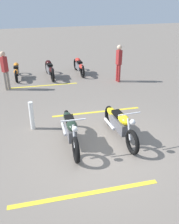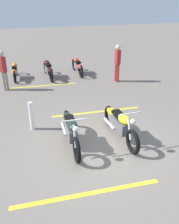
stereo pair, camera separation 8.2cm
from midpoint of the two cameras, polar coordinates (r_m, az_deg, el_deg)
The scene contains 12 objects.
ground_plane at distance 6.56m, azimuth 2.47°, elevation -8.76°, with size 60.00×60.00×0.00m, color slate.
motorcycle_bright_foreground at distance 6.89m, azimuth 6.82°, elevation -2.62°, with size 2.23×0.62×1.04m.
motorcycle_dark_foreground at distance 6.56m, azimuth -4.87°, elevation -4.10°, with size 2.23×0.62×1.04m.
motorcycle_row_far_left at distance 12.92m, azimuth -3.05°, elevation 10.97°, with size 2.13×0.28×0.80m.
motorcycle_row_left at distance 12.40m, azimuth -10.05°, elevation 10.08°, with size 2.22×0.29×0.84m.
motorcycle_row_center at distance 12.64m, azimuth -17.61°, elevation 9.36°, with size 2.00×0.33×0.75m.
bystander_near_row at distance 11.04m, azimuth -20.12°, elevation 9.64°, with size 0.30×0.30×1.69m.
bystander_secondary at distance 11.61m, azimuth 6.50°, elevation 11.94°, with size 0.30×0.23×1.76m.
bollard_post at distance 7.48m, azimuth -14.02°, elevation -0.94°, with size 0.14×0.14×0.90m, color white.
parking_stripe_near at distance 5.27m, azimuth -0.79°, elevation -18.97°, with size 3.20×0.12×0.01m, color yellow.
parking_stripe_mid at distance 8.56m, azimuth 1.40°, elevation 0.03°, with size 3.20×0.12×0.01m, color yellow.
parking_stripe_far at distance 11.39m, azimuth -11.51°, elevation 6.17°, with size 3.20×0.12×0.01m, color yellow.
Camera 2 is at (-5.02, 2.03, 3.71)m, focal length 38.18 mm.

